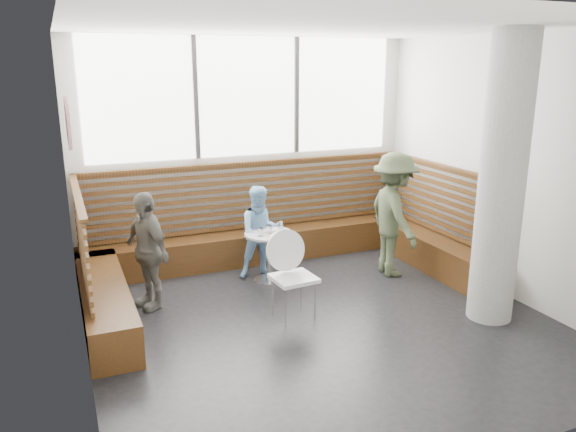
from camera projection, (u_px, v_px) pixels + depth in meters
name	position (u px, v px, depth m)	size (l,w,h in m)	color
room	(324.00, 184.00, 5.93)	(5.00, 5.00, 3.20)	silver
booth	(267.00, 243.00, 7.82)	(5.00, 2.50, 1.44)	#3C240F
concrete_column	(502.00, 181.00, 6.08)	(0.50, 0.50, 3.20)	gray
wall_art	(68.00, 123.00, 5.18)	(0.50, 0.50, 0.03)	white
cafe_table	(269.00, 247.00, 7.45)	(0.65, 0.65, 0.67)	silver
cafe_chair	(291.00, 268.00, 6.37)	(0.48, 0.47, 1.01)	white
adult_man	(394.00, 214.00, 7.62)	(1.10, 0.63, 1.70)	#414C33
child_back	(261.00, 232.00, 7.57)	(0.61, 0.48, 1.26)	#84B6E6
child_left	(147.00, 250.00, 6.60)	(0.83, 0.35, 1.42)	#5E5D56
plate_near	(260.00, 231.00, 7.47)	(0.20, 0.20, 0.01)	white
plate_far	(275.00, 230.00, 7.53)	(0.19, 0.19, 0.01)	white
glass_left	(261.00, 232.00, 7.26)	(0.07, 0.07, 0.11)	white
glass_mid	(269.00, 229.00, 7.38)	(0.07, 0.07, 0.11)	white
glass_right	(280.00, 226.00, 7.51)	(0.07, 0.07, 0.11)	white
menu_card	(276.00, 237.00, 7.23)	(0.22, 0.15, 0.00)	#A5C64C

